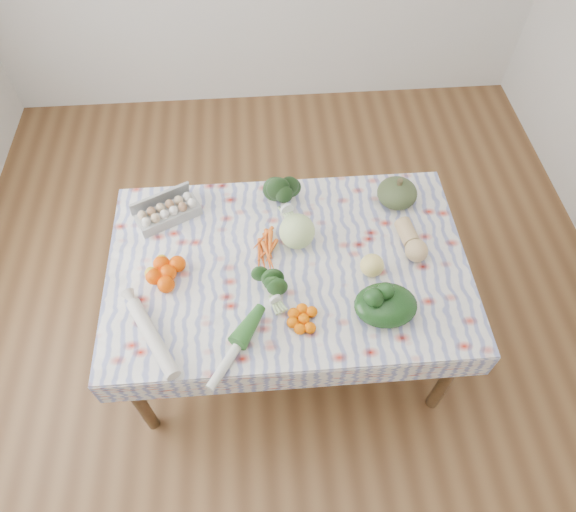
# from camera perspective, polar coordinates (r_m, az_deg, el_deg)

# --- Properties ---
(ground) EXTENTS (4.50, 4.50, 0.00)m
(ground) POSITION_cam_1_polar(r_m,az_deg,el_deg) (3.02, 0.00, -9.14)
(ground) COLOR brown
(ground) RESTS_ON ground
(dining_table) EXTENTS (1.60, 1.00, 0.75)m
(dining_table) POSITION_cam_1_polar(r_m,az_deg,el_deg) (2.43, 0.00, -1.95)
(dining_table) COLOR brown
(dining_table) RESTS_ON ground
(tablecloth) EXTENTS (1.66, 1.06, 0.01)m
(tablecloth) POSITION_cam_1_polar(r_m,az_deg,el_deg) (2.37, 0.00, -0.91)
(tablecloth) COLOR white
(tablecloth) RESTS_ON dining_table
(egg_carton) EXTENTS (0.33, 0.25, 0.08)m
(egg_carton) POSITION_cam_1_polar(r_m,az_deg,el_deg) (2.56, -13.16, 4.64)
(egg_carton) COLOR #A9A9A4
(egg_carton) RESTS_ON tablecloth
(carrot_bunch) EXTENTS (0.25, 0.24, 0.04)m
(carrot_bunch) POSITION_cam_1_polar(r_m,az_deg,el_deg) (2.39, -3.16, 0.88)
(carrot_bunch) COLOR orange
(carrot_bunch) RESTS_ON tablecloth
(kale_bunch) EXTENTS (0.21, 0.19, 0.15)m
(kale_bunch) POSITION_cam_1_polar(r_m,az_deg,el_deg) (2.52, -0.48, 6.61)
(kale_bunch) COLOR #1C3717
(kale_bunch) RESTS_ON tablecloth
(kabocha_squash) EXTENTS (0.23, 0.23, 0.13)m
(kabocha_squash) POSITION_cam_1_polar(r_m,az_deg,el_deg) (2.61, 12.03, 6.86)
(kabocha_squash) COLOR #404E2A
(kabocha_squash) RESTS_ON tablecloth
(cabbage) EXTENTS (0.20, 0.20, 0.17)m
(cabbage) POSITION_cam_1_polar(r_m,az_deg,el_deg) (2.37, 1.01, 2.76)
(cabbage) COLOR #C4E18B
(cabbage) RESTS_ON tablecloth
(butternut_squash) EXTENTS (0.14, 0.24, 0.11)m
(butternut_squash) POSITION_cam_1_polar(r_m,az_deg,el_deg) (2.45, 13.58, 1.81)
(butternut_squash) COLOR tan
(butternut_squash) RESTS_ON tablecloth
(orange_cluster) EXTENTS (0.32, 0.32, 0.08)m
(orange_cluster) POSITION_cam_1_polar(r_m,az_deg,el_deg) (2.35, -13.20, -1.82)
(orange_cluster) COLOR #FB4D00
(orange_cluster) RESTS_ON tablecloth
(broccoli) EXTENTS (0.18, 0.18, 0.10)m
(broccoli) POSITION_cam_1_polar(r_m,az_deg,el_deg) (2.22, -1.94, -3.78)
(broccoli) COLOR #20461A
(broccoli) RESTS_ON tablecloth
(mandarin_cluster) EXTENTS (0.20, 0.20, 0.05)m
(mandarin_cluster) POSITION_cam_1_polar(r_m,az_deg,el_deg) (2.18, 1.75, -6.96)
(mandarin_cluster) COLOR #FF6900
(mandarin_cluster) RESTS_ON tablecloth
(grapefruit) EXTENTS (0.13, 0.13, 0.11)m
(grapefruit) POSITION_cam_1_polar(r_m,az_deg,el_deg) (2.32, 9.31, -1.03)
(grapefruit) COLOR #F4DD72
(grapefruit) RESTS_ON tablecloth
(spinach_bag) EXTENTS (0.31, 0.27, 0.12)m
(spinach_bag) POSITION_cam_1_polar(r_m,az_deg,el_deg) (2.21, 10.79, -5.38)
(spinach_bag) COLOR black
(spinach_bag) RESTS_ON tablecloth
(daikon) EXTENTS (0.26, 0.40, 0.06)m
(daikon) POSITION_cam_1_polar(r_m,az_deg,el_deg) (2.21, -14.81, -8.76)
(daikon) COLOR silver
(daikon) RESTS_ON tablecloth
(leek) EXTENTS (0.25, 0.35, 0.04)m
(leek) POSITION_cam_1_polar(r_m,az_deg,el_deg) (2.13, -5.80, -10.16)
(leek) COLOR silver
(leek) RESTS_ON tablecloth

